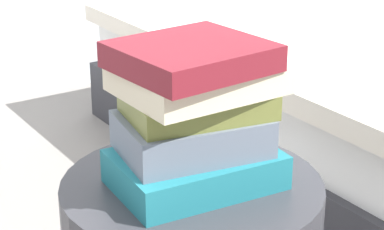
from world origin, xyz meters
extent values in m
cube|color=#1E727F|center=(0.00, -0.01, 0.54)|extent=(0.28, 0.20, 0.06)
cube|color=slate|center=(0.00, 0.00, 0.60)|extent=(0.26, 0.20, 0.06)
cube|color=olive|center=(0.01, 0.00, 0.65)|extent=(0.25, 0.19, 0.04)
cube|color=beige|center=(0.01, 0.00, 0.69)|extent=(0.26, 0.20, 0.04)
cube|color=maroon|center=(-0.01, -0.01, 0.74)|extent=(0.24, 0.22, 0.04)
camera|label=1|loc=(-0.58, -0.93, 1.06)|focal=66.76mm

